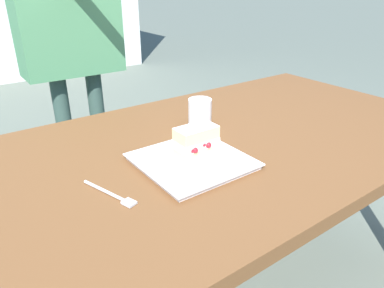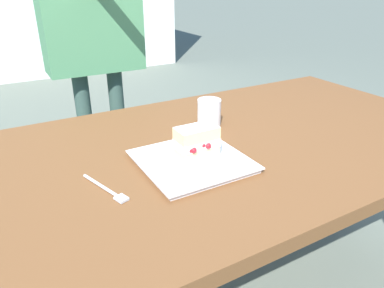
{
  "view_description": "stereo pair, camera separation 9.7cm",
  "coord_description": "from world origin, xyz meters",
  "px_view_note": "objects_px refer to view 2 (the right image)",
  "views": [
    {
      "loc": [
        -0.69,
        -0.79,
        1.2
      ],
      "look_at": [
        -0.18,
        -0.08,
        0.79
      ],
      "focal_mm": 33.8,
      "sensor_mm": 36.0,
      "label": 1
    },
    {
      "loc": [
        -0.61,
        -0.84,
        1.2
      ],
      "look_at": [
        -0.18,
        -0.08,
        0.79
      ],
      "focal_mm": 33.8,
      "sensor_mm": 36.0,
      "label": 2
    }
  ],
  "objects_px": {
    "dessert_fork": "(107,189)",
    "diner_person": "(90,13)",
    "dessert_plate": "(192,161)",
    "cake_slice": "(197,143)",
    "coffee_cup": "(209,113)",
    "patio_table": "(227,164)"
  },
  "relations": [
    {
      "from": "patio_table",
      "to": "diner_person",
      "type": "relative_size",
      "value": 1.05
    },
    {
      "from": "patio_table",
      "to": "dessert_plate",
      "type": "height_order",
      "value": "dessert_plate"
    },
    {
      "from": "patio_table",
      "to": "coffee_cup",
      "type": "height_order",
      "value": "coffee_cup"
    },
    {
      "from": "dessert_plate",
      "to": "patio_table",
      "type": "bearing_deg",
      "value": 24.45
    },
    {
      "from": "cake_slice",
      "to": "coffee_cup",
      "type": "relative_size",
      "value": 1.23
    },
    {
      "from": "dessert_plate",
      "to": "coffee_cup",
      "type": "bearing_deg",
      "value": 48.52
    },
    {
      "from": "diner_person",
      "to": "dessert_plate",
      "type": "bearing_deg",
      "value": -90.58
    },
    {
      "from": "diner_person",
      "to": "patio_table",
      "type": "bearing_deg",
      "value": -78.53
    },
    {
      "from": "coffee_cup",
      "to": "diner_person",
      "type": "bearing_deg",
      "value": 104.35
    },
    {
      "from": "dessert_fork",
      "to": "diner_person",
      "type": "bearing_deg",
      "value": 74.72
    },
    {
      "from": "patio_table",
      "to": "diner_person",
      "type": "distance_m",
      "value": 0.95
    },
    {
      "from": "coffee_cup",
      "to": "diner_person",
      "type": "xyz_separation_m",
      "value": [
        -0.18,
        0.7,
        0.27
      ]
    },
    {
      "from": "cake_slice",
      "to": "diner_person",
      "type": "height_order",
      "value": "diner_person"
    },
    {
      "from": "cake_slice",
      "to": "coffee_cup",
      "type": "xyz_separation_m",
      "value": [
        0.17,
        0.21,
        -0.01
      ]
    },
    {
      "from": "dessert_fork",
      "to": "coffee_cup",
      "type": "distance_m",
      "value": 0.49
    },
    {
      "from": "cake_slice",
      "to": "coffee_cup",
      "type": "distance_m",
      "value": 0.27
    },
    {
      "from": "patio_table",
      "to": "cake_slice",
      "type": "distance_m",
      "value": 0.23
    },
    {
      "from": "dessert_plate",
      "to": "diner_person",
      "type": "distance_m",
      "value": 0.97
    },
    {
      "from": "cake_slice",
      "to": "coffee_cup",
      "type": "height_order",
      "value": "cake_slice"
    },
    {
      "from": "cake_slice",
      "to": "dessert_fork",
      "type": "height_order",
      "value": "cake_slice"
    },
    {
      "from": "dessert_plate",
      "to": "cake_slice",
      "type": "bearing_deg",
      "value": 7.42
    },
    {
      "from": "dessert_plate",
      "to": "cake_slice",
      "type": "distance_m",
      "value": 0.05
    }
  ]
}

